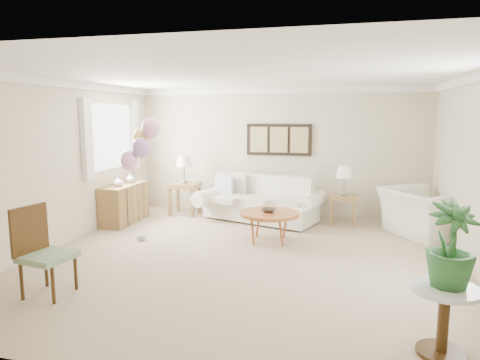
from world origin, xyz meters
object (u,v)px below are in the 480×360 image
(accent_chair, at_px, (42,249))
(balloon_cluster, at_px, (141,144))
(armchair, at_px, (424,213))
(sofa, at_px, (261,203))
(coffee_table, at_px, (269,214))

(accent_chair, distance_m, balloon_cluster, 2.49)
(armchair, bearing_deg, sofa, 47.58)
(armchair, bearing_deg, balloon_cluster, 73.22)
(accent_chair, bearing_deg, coffee_table, 51.15)
(sofa, height_order, coffee_table, sofa)
(sofa, relative_size, accent_chair, 2.52)
(sofa, bearing_deg, accent_chair, -113.28)
(accent_chair, relative_size, balloon_cluster, 0.51)
(balloon_cluster, bearing_deg, coffee_table, 11.89)
(coffee_table, bearing_deg, balloon_cluster, -168.11)
(sofa, bearing_deg, coffee_table, -73.53)
(coffee_table, bearing_deg, armchair, 20.45)
(balloon_cluster, bearing_deg, accent_chair, -93.35)
(sofa, distance_m, armchair, 2.94)
(sofa, bearing_deg, armchair, -8.93)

